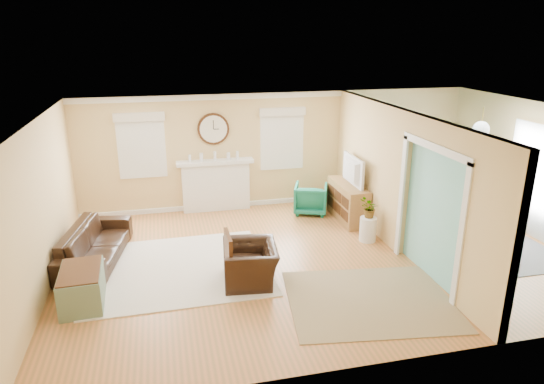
# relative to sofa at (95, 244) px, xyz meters

# --- Properties ---
(floor) EXTENTS (9.00, 9.00, 0.00)m
(floor) POSITION_rel_sofa_xyz_m (3.90, -0.78, -0.31)
(floor) COLOR #9E6B36
(floor) RESTS_ON ground
(wall_back) EXTENTS (9.00, 0.02, 2.60)m
(wall_back) POSITION_rel_sofa_xyz_m (3.90, 2.22, 0.99)
(wall_back) COLOR #DCB475
(wall_back) RESTS_ON ground
(wall_front) EXTENTS (9.00, 0.02, 2.60)m
(wall_front) POSITION_rel_sofa_xyz_m (3.90, -3.78, 0.99)
(wall_front) COLOR #DCB475
(wall_front) RESTS_ON ground
(wall_left) EXTENTS (0.02, 6.00, 2.60)m
(wall_left) POSITION_rel_sofa_xyz_m (-0.60, -0.78, 0.99)
(wall_left) COLOR #DCB475
(wall_left) RESTS_ON ground
(wall_right) EXTENTS (0.02, 6.00, 2.60)m
(wall_right) POSITION_rel_sofa_xyz_m (8.40, -0.78, 0.99)
(wall_right) COLOR #DCB475
(wall_right) RESTS_ON ground
(ceiling) EXTENTS (9.00, 6.00, 0.02)m
(ceiling) POSITION_rel_sofa_xyz_m (3.90, -0.78, 2.29)
(ceiling) COLOR white
(ceiling) RESTS_ON wall_back
(partition) EXTENTS (0.17, 6.00, 2.60)m
(partition) POSITION_rel_sofa_xyz_m (5.41, -0.50, 1.04)
(partition) COLOR #DCB475
(partition) RESTS_ON ground
(fireplace) EXTENTS (1.70, 0.30, 1.17)m
(fireplace) POSITION_rel_sofa_xyz_m (2.40, 2.10, 0.28)
(fireplace) COLOR white
(fireplace) RESTS_ON ground
(wall_clock) EXTENTS (0.70, 0.07, 0.70)m
(wall_clock) POSITION_rel_sofa_xyz_m (2.40, 2.18, 1.54)
(wall_clock) COLOR #4C2913
(wall_clock) RESTS_ON wall_back
(window_left) EXTENTS (1.05, 0.13, 1.42)m
(window_left) POSITION_rel_sofa_xyz_m (0.85, 2.17, 1.35)
(window_left) COLOR white
(window_left) RESTS_ON wall_back
(window_right) EXTENTS (1.05, 0.13, 1.42)m
(window_right) POSITION_rel_sofa_xyz_m (3.95, 2.17, 1.35)
(window_right) COLOR white
(window_right) RESTS_ON wall_back
(french_doors) EXTENTS (0.06, 1.70, 2.20)m
(french_doors) POSITION_rel_sofa_xyz_m (8.35, -0.78, 0.79)
(french_doors) COLOR white
(french_doors) RESTS_ON ground
(pendant) EXTENTS (0.30, 0.30, 0.55)m
(pendant) POSITION_rel_sofa_xyz_m (6.90, -0.78, 1.89)
(pendant) COLOR gold
(pendant) RESTS_ON ceiling
(rug_cream) EXTENTS (3.08, 2.68, 0.02)m
(rug_cream) POSITION_rel_sofa_xyz_m (1.39, -0.68, -0.30)
(rug_cream) COLOR #EFE3CF
(rug_cream) RESTS_ON floor
(rug_jute) EXTENTS (2.69, 2.31, 0.01)m
(rug_jute) POSITION_rel_sofa_xyz_m (4.18, -2.39, -0.31)
(rug_jute) COLOR tan
(rug_jute) RESTS_ON floor
(rug_grey) EXTENTS (2.62, 3.27, 0.01)m
(rug_grey) POSITION_rel_sofa_xyz_m (6.90, -0.65, -0.31)
(rug_grey) COLOR slate
(rug_grey) RESTS_ON floor
(sofa) EXTENTS (1.19, 2.25, 0.63)m
(sofa) POSITION_rel_sofa_xyz_m (0.00, 0.00, 0.00)
(sofa) COLOR black
(sofa) RESTS_ON floor
(eames_chair) EXTENTS (0.95, 1.06, 0.63)m
(eames_chair) POSITION_rel_sofa_xyz_m (2.53, -1.39, 0.00)
(eames_chair) COLOR black
(eames_chair) RESTS_ON floor
(green_chair) EXTENTS (0.91, 0.93, 0.66)m
(green_chair) POSITION_rel_sofa_xyz_m (4.43, 1.42, 0.02)
(green_chair) COLOR #09704C
(green_chair) RESTS_ON floor
(trunk) EXTENTS (0.63, 0.99, 0.56)m
(trunk) POSITION_rel_sofa_xyz_m (-0.03, -1.49, -0.03)
(trunk) COLOR slate
(trunk) RESTS_ON floor
(credenza) EXTENTS (0.47, 1.38, 0.80)m
(credenza) POSITION_rel_sofa_xyz_m (5.08, 0.85, 0.09)
(credenza) COLOR #A0753E
(credenza) RESTS_ON floor
(tv) EXTENTS (0.15, 1.05, 0.60)m
(tv) POSITION_rel_sofa_xyz_m (5.07, 0.85, 0.79)
(tv) COLOR black
(tv) RESTS_ON credenza
(garden_stool) EXTENTS (0.32, 0.32, 0.48)m
(garden_stool) POSITION_rel_sofa_xyz_m (5.05, -0.31, -0.07)
(garden_stool) COLOR white
(garden_stool) RESTS_ON floor
(potted_plant) EXTENTS (0.46, 0.45, 0.39)m
(potted_plant) POSITION_rel_sofa_xyz_m (5.05, -0.31, 0.36)
(potted_plant) COLOR #337F33
(potted_plant) RESTS_ON garden_stool
(dining_table) EXTENTS (1.24, 1.99, 0.66)m
(dining_table) POSITION_rel_sofa_xyz_m (6.90, -0.65, 0.02)
(dining_table) COLOR #4C2913
(dining_table) RESTS_ON floor
(dining_chair_n) EXTENTS (0.46, 0.46, 1.02)m
(dining_chair_n) POSITION_rel_sofa_xyz_m (6.86, 0.38, 0.29)
(dining_chair_n) COLOR slate
(dining_chair_n) RESTS_ON floor
(dining_chair_s) EXTENTS (0.51, 0.51, 0.93)m
(dining_chair_s) POSITION_rel_sofa_xyz_m (6.81, -1.70, 0.23)
(dining_chair_s) COLOR slate
(dining_chair_s) RESTS_ON floor
(dining_chair_w) EXTENTS (0.50, 0.50, 0.94)m
(dining_chair_w) POSITION_rel_sofa_xyz_m (6.17, -0.75, 0.24)
(dining_chair_w) COLOR white
(dining_chair_w) RESTS_ON floor
(dining_chair_e) EXTENTS (0.51, 0.51, 1.01)m
(dining_chair_e) POSITION_rel_sofa_xyz_m (7.54, -0.65, 0.28)
(dining_chair_e) COLOR slate
(dining_chair_e) RESTS_ON floor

